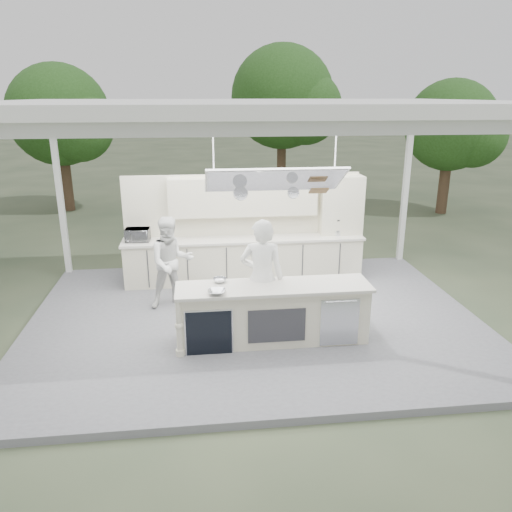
{
  "coord_description": "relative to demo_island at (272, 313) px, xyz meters",
  "views": [
    {
      "loc": [
        -0.95,
        -8.18,
        3.96
      ],
      "look_at": [
        0.07,
        0.4,
        1.15
      ],
      "focal_mm": 35.0,
      "sensor_mm": 36.0,
      "label": 1
    }
  ],
  "objects": [
    {
      "name": "head_chef",
      "position": [
        -0.13,
        0.29,
        0.51
      ],
      "size": [
        0.79,
        0.59,
        1.97
      ],
      "primitive_type": "imported",
      "rotation": [
        0.0,
        0.0,
        2.97
      ],
      "color": "white",
      "rests_on": "stage_deck"
    },
    {
      "name": "bowl_small",
      "position": [
        -0.82,
        0.26,
        0.51
      ],
      "size": [
        0.29,
        0.29,
        0.07
      ],
      "primitive_type": "imported",
      "rotation": [
        0.0,
        0.0,
        -0.39
      ],
      "color": "silver",
      "rests_on": "demo_island"
    },
    {
      "name": "tent",
      "position": [
        -0.18,
        0.9,
        3.11
      ],
      "size": [
        8.2,
        6.2,
        3.86
      ],
      "color": "white",
      "rests_on": "ground"
    },
    {
      "name": "stage_deck",
      "position": [
        -0.18,
        0.91,
        -0.54
      ],
      "size": [
        8.0,
        6.0,
        0.12
      ],
      "primitive_type": "cube",
      "color": "slate",
      "rests_on": "ground"
    },
    {
      "name": "ground",
      "position": [
        -0.18,
        0.91,
        -0.6
      ],
      "size": [
        90.0,
        90.0,
        0.0
      ],
      "primitive_type": "plane",
      "color": "#4F573B",
      "rests_on": "ground"
    },
    {
      "name": "toaster_oven",
      "position": [
        -2.38,
        2.82,
        0.61
      ],
      "size": [
        0.51,
        0.36,
        0.27
      ],
      "primitive_type": "imported",
      "rotation": [
        0.0,
        0.0,
        -0.07
      ],
      "color": "#B0B2B7",
      "rests_on": "back_counter"
    },
    {
      "name": "back_wall_unit",
      "position": [
        0.27,
        3.03,
        0.98
      ],
      "size": [
        5.05,
        0.48,
        2.25
      ],
      "color": "beige",
      "rests_on": "stage_deck"
    },
    {
      "name": "tree_cluster",
      "position": [
        -0.34,
        10.68,
        2.69
      ],
      "size": [
        19.55,
        9.4,
        5.85
      ],
      "color": "brown",
      "rests_on": "ground"
    },
    {
      "name": "bowl_large",
      "position": [
        -0.89,
        -0.24,
        0.51
      ],
      "size": [
        0.3,
        0.3,
        0.07
      ],
      "primitive_type": "imported",
      "rotation": [
        0.0,
        0.0,
        -0.12
      ],
      "color": "#BBBDC2",
      "rests_on": "demo_island"
    },
    {
      "name": "demo_island",
      "position": [
        0.0,
        0.0,
        0.0
      ],
      "size": [
        3.1,
        0.79,
        0.95
      ],
      "color": "beige",
      "rests_on": "stage_deck"
    },
    {
      "name": "sous_chef",
      "position": [
        -1.65,
        1.61,
        0.39
      ],
      "size": [
        0.98,
        0.85,
        1.73
      ],
      "primitive_type": "imported",
      "rotation": [
        0.0,
        0.0,
        0.26
      ],
      "color": "silver",
      "rests_on": "stage_deck"
    },
    {
      "name": "back_counter",
      "position": [
        -0.18,
        2.81,
        0.0
      ],
      "size": [
        5.08,
        0.72,
        0.95
      ],
      "color": "beige",
      "rests_on": "stage_deck"
    }
  ]
}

